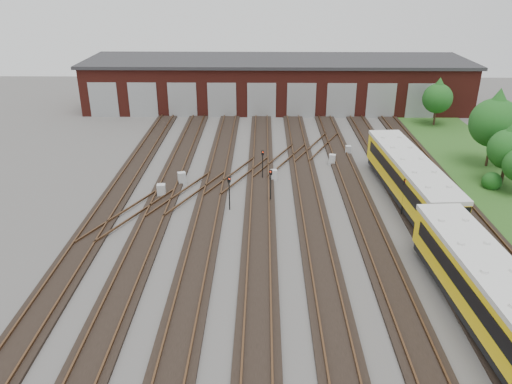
{
  "coord_description": "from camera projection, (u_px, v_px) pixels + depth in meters",
  "views": [
    {
      "loc": [
        -1.78,
        -28.02,
        17.37
      ],
      "look_at": [
        -2.29,
        6.22,
        2.0
      ],
      "focal_mm": 35.0,
      "sensor_mm": 36.0,
      "label": 1
    }
  ],
  "objects": [
    {
      "name": "signal_mast_0",
      "position": [
        229.0,
        189.0,
        38.57
      ],
      "size": [
        0.27,
        0.26,
        2.81
      ],
      "rotation": [
        0.0,
        0.0,
        0.38
      ],
      "color": "black",
      "rests_on": "ground"
    },
    {
      "name": "signal_mast_1",
      "position": [
        263.0,
        161.0,
        44.26
      ],
      "size": [
        0.24,
        0.22,
        2.74
      ],
      "rotation": [
        0.0,
        0.0,
        0.19
      ],
      "color": "black",
      "rests_on": "ground"
    },
    {
      "name": "relay_cabinet_0",
      "position": [
        182.0,
        178.0,
        43.77
      ],
      "size": [
        0.81,
        0.74,
        1.1
      ],
      "primitive_type": "cube",
      "rotation": [
        0.0,
        0.0,
        0.36
      ],
      "color": "#B3B5B8",
      "rests_on": "ground"
    },
    {
      "name": "relay_cabinet_4",
      "position": [
        332.0,
        159.0,
        48.21
      ],
      "size": [
        0.69,
        0.61,
        1.0
      ],
      "primitive_type": "cube",
      "rotation": [
        0.0,
        0.0,
        -0.21
      ],
      "color": "#B3B5B8",
      "rests_on": "ground"
    },
    {
      "name": "relay_cabinet_2",
      "position": [
        274.0,
        175.0,
        44.58
      ],
      "size": [
        0.68,
        0.61,
        0.99
      ],
      "primitive_type": "cube",
      "rotation": [
        0.0,
        0.0,
        0.21
      ],
      "color": "#B3B5B8",
      "rests_on": "ground"
    },
    {
      "name": "grass_verge",
      "position": [
        512.0,
        197.0,
        41.5
      ],
      "size": [
        8.0,
        55.0,
        0.05
      ],
      "primitive_type": "cube",
      "color": "#234818",
      "rests_on": "ground"
    },
    {
      "name": "signal_mast_2",
      "position": [
        271.0,
        181.0,
        40.03
      ],
      "size": [
        0.25,
        0.24,
        2.75
      ],
      "rotation": [
        0.0,
        0.0,
        -0.39
      ],
      "color": "black",
      "rests_on": "ground"
    },
    {
      "name": "bush_2",
      "position": [
        506.0,
        161.0,
        47.37
      ],
      "size": [
        1.38,
        1.38,
        1.38
      ],
      "primitive_type": "sphere",
      "color": "#164C15",
      "rests_on": "ground"
    },
    {
      "name": "ground",
      "position": [
        289.0,
        259.0,
        32.65
      ],
      "size": [
        120.0,
        120.0,
        0.0
      ],
      "primitive_type": "plane",
      "color": "#474442",
      "rests_on": "ground"
    },
    {
      "name": "track_network",
      "position": [
        287.0,
        253.0,
        33.14
      ],
      "size": [
        30.4,
        70.0,
        0.33
      ],
      "color": "black",
      "rests_on": "ground"
    },
    {
      "name": "bush_1",
      "position": [
        492.0,
        179.0,
        42.89
      ],
      "size": [
        1.67,
        1.67,
        1.67
      ],
      "primitive_type": "sphere",
      "color": "#164C15",
      "rests_on": "ground"
    },
    {
      "name": "signal_mast_3",
      "position": [
        404.0,
        193.0,
        37.46
      ],
      "size": [
        0.24,
        0.23,
        3.1
      ],
      "rotation": [
        0.0,
        0.0,
        -0.02
      ],
      "color": "black",
      "rests_on": "ground"
    },
    {
      "name": "tree_0",
      "position": [
        438.0,
        95.0,
        58.93
      ],
      "size": [
        3.5,
        3.5,
        5.8
      ],
      "color": "#362318",
      "rests_on": "ground"
    },
    {
      "name": "tree_2",
      "position": [
        496.0,
        117.0,
        45.97
      ],
      "size": [
        4.56,
        4.56,
        7.56
      ],
      "color": "#362318",
      "rests_on": "ground"
    },
    {
      "name": "tree_1",
      "position": [
        509.0,
        145.0,
        42.48
      ],
      "size": [
        3.44,
        3.44,
        5.71
      ],
      "color": "#362318",
      "rests_on": "ground"
    },
    {
      "name": "maintenance_shed",
      "position": [
        276.0,
        83.0,
        67.8
      ],
      "size": [
        51.0,
        12.5,
        6.35
      ],
      "color": "#551C15",
      "rests_on": "ground"
    },
    {
      "name": "relay_cabinet_1",
      "position": [
        161.0,
        191.0,
        41.28
      ],
      "size": [
        0.72,
        0.61,
        1.12
      ],
      "primitive_type": "cube",
      "rotation": [
        0.0,
        0.0,
        0.08
      ],
      "color": "#B3B5B8",
      "rests_on": "ground"
    },
    {
      "name": "relay_cabinet_3",
      "position": [
        348.0,
        150.0,
        50.84
      ],
      "size": [
        0.55,
        0.46,
        0.91
      ],
      "primitive_type": "cube",
      "rotation": [
        0.0,
        0.0,
        -0.01
      ],
      "color": "#B3B5B8",
      "rests_on": "ground"
    },
    {
      "name": "metro_train",
      "position": [
        493.0,
        298.0,
        25.43
      ],
      "size": [
        3.81,
        47.93,
        3.26
      ],
      "rotation": [
        0.0,
        0.0,
        0.06
      ],
      "color": "black",
      "rests_on": "ground"
    }
  ]
}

